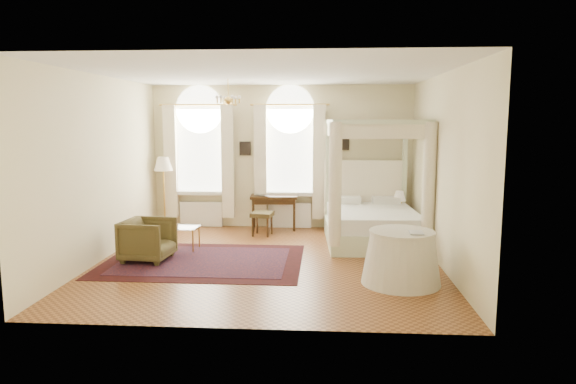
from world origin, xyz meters
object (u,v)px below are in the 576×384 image
at_px(floor_lamp, 163,168).
at_px(side_table, 401,258).
at_px(canopy_bed, 372,216).
at_px(armchair, 148,240).
at_px(nightstand, 401,221).
at_px(coffee_table, 182,229).
at_px(writing_desk, 274,200).
at_px(stool, 262,216).

bearing_deg(floor_lamp, side_table, -37.39).
bearing_deg(side_table, canopy_bed, 94.49).
distance_m(canopy_bed, armchair, 4.43).
xyz_separation_m(nightstand, coffee_table, (-4.47, -1.73, 0.13)).
bearing_deg(canopy_bed, nightstand, 53.55).
height_order(coffee_table, side_table, side_table).
bearing_deg(writing_desk, canopy_bed, -29.55).
bearing_deg(side_table, floor_lamp, 142.61).
relative_size(nightstand, writing_desk, 0.51).
bearing_deg(writing_desk, stool, -107.09).
relative_size(writing_desk, stool, 2.13).
bearing_deg(canopy_bed, coffee_table, -168.61).
bearing_deg(stool, floor_lamp, 166.25).
relative_size(writing_desk, floor_lamp, 0.65).
distance_m(canopy_bed, side_table, 2.60).
bearing_deg(side_table, armchair, 167.10).
height_order(writing_desk, armchair, writing_desk).
bearing_deg(nightstand, side_table, -98.29).
distance_m(nightstand, armchair, 5.49).
bearing_deg(side_table, writing_desk, 121.63).
xyz_separation_m(coffee_table, side_table, (3.95, -1.83, -0.00)).
xyz_separation_m(writing_desk, coffee_table, (-1.62, -1.97, -0.27)).
relative_size(floor_lamp, side_table, 1.37).
xyz_separation_m(stool, floor_lamp, (-2.35, 0.57, 1.00)).
height_order(writing_desk, coffee_table, writing_desk).
bearing_deg(stool, writing_desk, 72.91).
relative_size(writing_desk, side_table, 0.90).
bearing_deg(coffee_table, stool, 43.03).
bearing_deg(coffee_table, armchair, -114.58).
relative_size(canopy_bed, side_table, 2.06).
distance_m(nightstand, floor_lamp, 5.52).
relative_size(canopy_bed, floor_lamp, 1.51).
distance_m(nightstand, coffee_table, 4.80).
height_order(canopy_bed, coffee_table, canopy_bed).
relative_size(canopy_bed, armchair, 3.00).
bearing_deg(coffee_table, nightstand, 21.18).
xyz_separation_m(writing_desk, side_table, (2.34, -3.79, -0.27)).
relative_size(writing_desk, armchair, 1.30).
distance_m(nightstand, stool, 3.08).
relative_size(writing_desk, coffee_table, 1.55).
distance_m(stool, floor_lamp, 2.61).
bearing_deg(stool, nightstand, 7.59).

